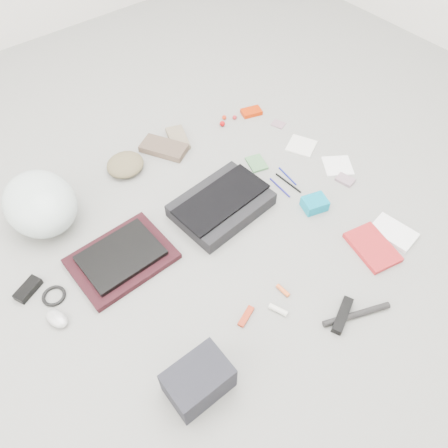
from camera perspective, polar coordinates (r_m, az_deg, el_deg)
ground_plane at (r=1.87m, az=0.00°, el=-0.94°), size 4.00×4.00×0.00m
messenger_bag at (r=1.92m, az=-0.34°, el=2.51°), size 0.43×0.32×0.07m
bag_flap at (r=1.89m, az=-0.34°, el=3.29°), size 0.43×0.22×0.01m
laptop_sleeve at (r=1.82m, az=-13.19°, el=-4.44°), size 0.40×0.30×0.03m
laptop at (r=1.80m, az=-13.33°, el=-4.02°), size 0.31×0.23×0.02m
bike_helmet at (r=1.98m, az=-22.91°, el=2.50°), size 0.29×0.36×0.22m
beanie at (r=2.15m, az=-12.78°, el=7.58°), size 0.23×0.22×0.06m
mitten_left at (r=2.22m, az=-7.86°, el=9.81°), size 0.21×0.25×0.03m
mitten_right at (r=2.28m, az=-6.04°, el=11.07°), size 0.14×0.19×0.03m
power_brick at (r=1.86m, az=-24.22°, el=-7.78°), size 0.12×0.09×0.03m
cable_coil at (r=1.82m, az=-21.33°, el=-8.74°), size 0.10×0.10×0.01m
mouse at (r=1.75m, az=-20.98°, el=-11.45°), size 0.08×0.11×0.04m
camera_bag at (r=1.50m, az=-3.37°, el=-19.75°), size 0.21×0.15×0.13m
multitool at (r=1.66m, az=2.89°, el=-11.96°), size 0.09×0.06×0.01m
toiletry_tube_white at (r=1.68m, az=7.08°, el=-11.06°), size 0.05×0.08×0.02m
toiletry_tube_orange at (r=1.72m, az=7.71°, el=-8.60°), size 0.02×0.06×0.02m
u_lock at (r=1.71m, az=15.21°, el=-11.43°), size 0.15×0.10×0.03m
bike_pump at (r=1.72m, az=16.92°, el=-11.24°), size 0.26×0.12×0.02m
book_red at (r=1.91m, az=18.82°, el=-2.90°), size 0.19×0.24×0.02m
book_white at (r=1.99m, az=21.25°, el=-1.02°), size 0.15×0.20×0.02m
notepad at (r=2.15m, az=4.27°, el=7.92°), size 0.11×0.13×0.01m
pen_blue at (r=2.05m, az=7.30°, el=4.74°), size 0.02×0.14×0.01m
pen_black at (r=2.07m, az=8.38°, el=5.34°), size 0.02×0.16×0.01m
pen_navy at (r=2.10m, az=8.30°, el=6.20°), size 0.02×0.13×0.01m
accordion_wallet at (r=1.98m, az=11.75°, el=2.61°), size 0.12×0.11×0.05m
card_deck at (r=2.14m, az=15.53°, el=5.58°), size 0.07×0.09×0.02m
napkin_top at (r=2.27m, az=10.06°, el=10.03°), size 0.18×0.18×0.01m
napkin_bottom at (r=2.20m, az=14.63°, el=7.36°), size 0.18×0.18×0.01m
lollipop_a at (r=2.35m, az=-0.22°, el=12.97°), size 0.04×0.04×0.03m
lollipop_b at (r=2.40m, az=0.03°, el=13.76°), size 0.02×0.02×0.02m
lollipop_c at (r=2.40m, az=1.39°, el=13.75°), size 0.03×0.03×0.02m
altoids_tin at (r=2.44m, az=3.59°, el=14.41°), size 0.12×0.10×0.02m
stamp_sheet at (r=2.39m, az=7.11°, el=12.83°), size 0.08×0.08×0.00m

